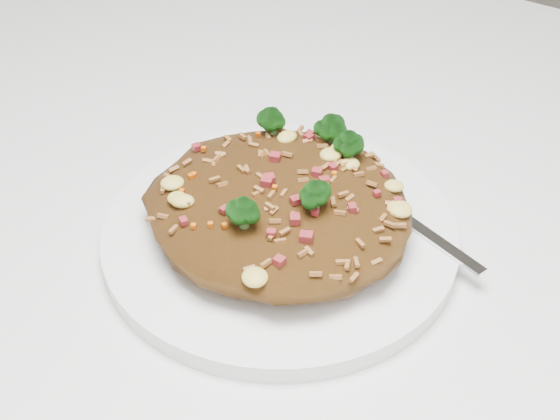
# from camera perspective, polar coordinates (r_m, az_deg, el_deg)

# --- Properties ---
(dining_table) EXTENTS (1.20, 0.80, 0.75)m
(dining_table) POSITION_cam_1_polar(r_m,az_deg,el_deg) (0.66, 0.51, -3.99)
(dining_table) COLOR silver
(dining_table) RESTS_ON ground
(plate) EXTENTS (0.24, 0.24, 0.01)m
(plate) POSITION_cam_1_polar(r_m,az_deg,el_deg) (0.54, 0.00, -1.78)
(plate) COLOR white
(plate) RESTS_ON dining_table
(fried_rice) EXTENTS (0.18, 0.17, 0.06)m
(fried_rice) POSITION_cam_1_polar(r_m,az_deg,el_deg) (0.52, 0.06, 0.92)
(fried_rice) COLOR brown
(fried_rice) RESTS_ON plate
(fork) EXTENTS (0.16, 0.06, 0.00)m
(fork) POSITION_cam_1_polar(r_m,az_deg,el_deg) (0.55, 8.81, -0.38)
(fork) COLOR silver
(fork) RESTS_ON plate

